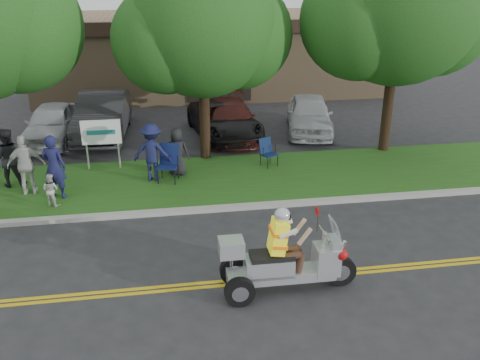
{
  "coord_description": "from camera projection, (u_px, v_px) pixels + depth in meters",
  "views": [
    {
      "loc": [
        -0.97,
        -9.55,
        6.13
      ],
      "look_at": [
        0.88,
        2.0,
        1.31
      ],
      "focal_mm": 38.0,
      "sensor_mm": 36.0,
      "label": 1
    }
  ],
  "objects": [
    {
      "name": "spectator_chair_b",
      "position": [
        177.0,
        152.0,
        15.98
      ],
      "size": [
        0.86,
        0.68,
        1.53
      ],
      "primitive_type": "imported",
      "rotation": [
        0.0,
        0.0,
        2.85
      ],
      "color": "black",
      "rests_on": "grass_verge"
    },
    {
      "name": "spectator_adult_left",
      "position": [
        54.0,
        167.0,
        14.28
      ],
      "size": [
        0.78,
        0.62,
        1.86
      ],
      "primitive_type": "imported",
      "rotation": [
        0.0,
        0.0,
        2.85
      ],
      "color": "#1A1B48",
      "rests_on": "grass_verge"
    },
    {
      "name": "ground",
      "position": [
        215.0,
        271.0,
        11.2
      ],
      "size": [
        120.0,
        120.0,
        0.0
      ],
      "primitive_type": "plane",
      "color": "#28282B",
      "rests_on": "ground"
    },
    {
      "name": "tree_right",
      "position": [
        400.0,
        7.0,
        16.74
      ],
      "size": [
        6.86,
        5.6,
        8.07
      ],
      "color": "#332114",
      "rests_on": "ground"
    },
    {
      "name": "grass_verge",
      "position": [
        196.0,
        180.0,
        15.93
      ],
      "size": [
        60.0,
        4.0,
        0.1
      ],
      "primitive_type": "cube",
      "color": "#205516",
      "rests_on": "ground"
    },
    {
      "name": "spectator_adult_mid",
      "position": [
        8.0,
        158.0,
        15.09
      ],
      "size": [
        0.89,
        0.71,
        1.78
      ],
      "primitive_type": "imported",
      "rotation": [
        0.0,
        0.0,
        3.18
      ],
      "color": "black",
      "rests_on": "grass_verge"
    },
    {
      "name": "trike_scooter",
      "position": [
        282.0,
        262.0,
        10.31
      ],
      "size": [
        2.88,
        0.96,
        1.89
      ],
      "rotation": [
        0.0,
        0.0,
        -0.01
      ],
      "color": "black",
      "rests_on": "ground"
    },
    {
      "name": "parked_car_mid",
      "position": [
        224.0,
        120.0,
        20.11
      ],
      "size": [
        2.79,
        5.1,
        1.36
      ],
      "primitive_type": "imported",
      "rotation": [
        0.0,
        0.0,
        0.11
      ],
      "color": "black",
      "rests_on": "ground"
    },
    {
      "name": "centerline_far",
      "position": [
        217.0,
        282.0,
        10.82
      ],
      "size": [
        60.0,
        0.1,
        0.01
      ],
      "primitive_type": "cube",
      "color": "gold",
      "rests_on": "ground"
    },
    {
      "name": "centerline_near",
      "position": [
        218.0,
        286.0,
        10.67
      ],
      "size": [
        60.0,
        0.1,
        0.01
      ],
      "primitive_type": "cube",
      "color": "gold",
      "rests_on": "ground"
    },
    {
      "name": "spectator_chair_a",
      "position": [
        152.0,
        152.0,
        15.52
      ],
      "size": [
        1.29,
        0.92,
        1.81
      ],
      "primitive_type": "imported",
      "rotation": [
        0.0,
        0.0,
        2.91
      ],
      "color": "#191C46",
      "rests_on": "grass_verge"
    },
    {
      "name": "spectator_adult_right",
      "position": [
        26.0,
        165.0,
        14.54
      ],
      "size": [
        1.07,
        0.51,
        1.77
      ],
      "primitive_type": "imported",
      "rotation": [
        0.0,
        0.0,
        3.22
      ],
      "color": "beige",
      "rests_on": "grass_verge"
    },
    {
      "name": "parked_car_left",
      "position": [
        103.0,
        115.0,
        20.11
      ],
      "size": [
        2.04,
        5.26,
        1.71
      ],
      "primitive_type": "imported",
      "rotation": [
        0.0,
        0.0,
        -0.05
      ],
      "color": "#29292B",
      "rests_on": "ground"
    },
    {
      "name": "parked_car_right",
      "position": [
        230.0,
        119.0,
        20.18
      ],
      "size": [
        2.13,
        4.8,
        1.37
      ],
      "primitive_type": "imported",
      "rotation": [
        0.0,
        0.0,
        -0.05
      ],
      "color": "#481610",
      "rests_on": "ground"
    },
    {
      "name": "tree_mid",
      "position": [
        204.0,
        29.0,
        16.2
      ],
      "size": [
        5.88,
        4.8,
        7.05
      ],
      "color": "#332114",
      "rests_on": "ground"
    },
    {
      "name": "commercial_building",
      "position": [
        211.0,
        52.0,
        28.05
      ],
      "size": [
        18.0,
        8.2,
        4.0
      ],
      "color": "#9E7F5B",
      "rests_on": "ground"
    },
    {
      "name": "curb",
      "position": [
        202.0,
        210.0,
        13.96
      ],
      "size": [
        60.0,
        0.25,
        0.12
      ],
      "primitive_type": "cube",
      "color": "#A8A89E",
      "rests_on": "ground"
    },
    {
      "name": "lawn_chair_b",
      "position": [
        267.0,
        150.0,
        16.85
      ],
      "size": [
        0.67,
        0.67,
        0.93
      ],
      "rotation": [
        0.0,
        0.0,
        0.48
      ],
      "color": "black",
      "rests_on": "grass_verge"
    },
    {
      "name": "child_right",
      "position": [
        51.0,
        190.0,
        13.94
      ],
      "size": [
        0.56,
        0.51,
        0.93
      ],
      "primitive_type": "imported",
      "rotation": [
        0.0,
        0.0,
        2.71
      ],
      "color": "beige",
      "rests_on": "grass_verge"
    },
    {
      "name": "parked_car_far_right",
      "position": [
        309.0,
        114.0,
        20.63
      ],
      "size": [
        2.7,
        4.66,
        1.49
      ],
      "primitive_type": "imported",
      "rotation": [
        0.0,
        0.0,
        -0.23
      ],
      "color": "#B9BDC1",
      "rests_on": "ground"
    },
    {
      "name": "business_sign",
      "position": [
        101.0,
        135.0,
        16.32
      ],
      "size": [
        1.25,
        0.06,
        1.75
      ],
      "color": "silver",
      "rests_on": "ground"
    },
    {
      "name": "parked_car_far_left",
      "position": [
        52.0,
        123.0,
        19.52
      ],
      "size": [
        1.94,
        4.31,
        1.44
      ],
      "primitive_type": "imported",
      "rotation": [
        0.0,
        0.0,
        -0.06
      ],
      "color": "silver",
      "rests_on": "ground"
    },
    {
      "name": "lawn_chair_a",
      "position": [
        169.0,
        160.0,
        15.61
      ],
      "size": [
        0.75,
        0.77,
        1.15
      ],
      "rotation": [
        0.0,
        0.0,
        -0.27
      ],
      "color": "black",
      "rests_on": "grass_verge"
    }
  ]
}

